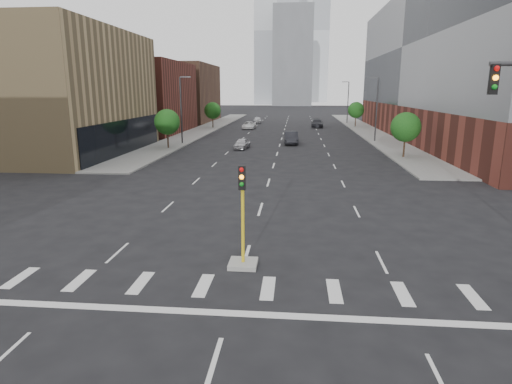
# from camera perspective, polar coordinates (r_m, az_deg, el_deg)

# --- Properties ---
(sidewalk_left_far) EXTENTS (5.00, 92.00, 0.15)m
(sidewalk_left_far) POSITION_cam_1_polar(r_m,az_deg,el_deg) (84.04, -6.56, 8.44)
(sidewalk_left_far) COLOR gray
(sidewalk_left_far) RESTS_ON ground
(sidewalk_right_far) EXTENTS (5.00, 92.00, 0.15)m
(sidewalk_right_far) POSITION_cam_1_polar(r_m,az_deg,el_deg) (83.28, 14.31, 8.07)
(sidewalk_right_far) COLOR gray
(sidewalk_right_far) RESTS_ON ground
(building_left_mid) EXTENTS (20.00, 24.00, 14.00)m
(building_left_mid) POSITION_cam_1_polar(r_m,az_deg,el_deg) (56.37, -27.02, 11.70)
(building_left_mid) COLOR tan
(building_left_mid) RESTS_ON ground
(building_left_far_a) EXTENTS (20.00, 22.00, 12.00)m
(building_left_far_a) POSITION_cam_1_polar(r_m,az_deg,el_deg) (79.68, -16.92, 11.96)
(building_left_far_a) COLOR brown
(building_left_far_a) RESTS_ON ground
(building_left_far_b) EXTENTS (20.00, 24.00, 13.00)m
(building_left_far_b) POSITION_cam_1_polar(r_m,az_deg,el_deg) (104.26, -11.51, 12.77)
(building_left_far_b) COLOR brown
(building_left_far_b) RESTS_ON ground
(building_right_main) EXTENTS (24.00, 70.00, 22.00)m
(building_right_main) POSITION_cam_1_polar(r_m,az_deg,el_deg) (73.35, 28.21, 14.81)
(building_right_main) COLOR brown
(building_right_main) RESTS_ON ground
(tower_left) EXTENTS (22.00, 22.00, 70.00)m
(tower_left) POSITION_cam_1_polar(r_m,az_deg,el_deg) (229.85, 2.91, 20.40)
(tower_left) COLOR #B2B7BC
(tower_left) RESTS_ON ground
(tower_right) EXTENTS (20.00, 20.00, 80.00)m
(tower_right) POSITION_cam_1_polar(r_m,az_deg,el_deg) (270.05, 7.38, 20.35)
(tower_right) COLOR #B2B7BC
(tower_right) RESTS_ON ground
(tower_mid) EXTENTS (18.00, 18.00, 44.00)m
(tower_mid) POSITION_cam_1_polar(r_m,az_deg,el_deg) (208.48, 4.92, 17.49)
(tower_mid) COLOR slate
(tower_mid) RESTS_ON ground
(median_traffic_signal) EXTENTS (1.20, 1.20, 4.40)m
(median_traffic_signal) POSITION_cam_1_polar(r_m,az_deg,el_deg) (18.22, -1.76, -7.05)
(median_traffic_signal) COLOR #999993
(median_traffic_signal) RESTS_ON ground
(streetlight_right_a) EXTENTS (1.60, 0.22, 9.07)m
(streetlight_right_a) POSITION_cam_1_polar(r_m,az_deg,el_deg) (64.00, 15.73, 10.91)
(streetlight_right_a) COLOR #2D2D30
(streetlight_right_a) RESTS_ON ground
(streetlight_right_b) EXTENTS (1.60, 0.22, 9.07)m
(streetlight_right_b) POSITION_cam_1_polar(r_m,az_deg,el_deg) (98.63, 12.12, 11.85)
(streetlight_right_b) COLOR #2D2D30
(streetlight_right_b) RESTS_ON ground
(streetlight_left) EXTENTS (1.60, 0.22, 9.07)m
(streetlight_left) POSITION_cam_1_polar(r_m,az_deg,el_deg) (60.05, -9.89, 11.07)
(streetlight_left) COLOR #2D2D30
(streetlight_left) RESTS_ON ground
(tree_left_near) EXTENTS (3.20, 3.20, 4.85)m
(tree_left_near) POSITION_cam_1_polar(r_m,az_deg,el_deg) (55.50, -11.77, 9.13)
(tree_left_near) COLOR #382619
(tree_left_near) RESTS_ON ground
(tree_left_far) EXTENTS (3.20, 3.20, 4.85)m
(tree_left_far) POSITION_cam_1_polar(r_m,az_deg,el_deg) (84.60, -5.81, 10.75)
(tree_left_far) COLOR #382619
(tree_left_far) RESTS_ON ground
(tree_right_near) EXTENTS (3.20, 3.20, 4.85)m
(tree_right_near) POSITION_cam_1_polar(r_m,az_deg,el_deg) (49.57, 19.34, 8.16)
(tree_right_near) COLOR #382619
(tree_right_near) RESTS_ON ground
(tree_right_far) EXTENTS (3.20, 3.20, 4.85)m
(tree_right_far) POSITION_cam_1_polar(r_m,az_deg,el_deg) (88.84, 13.19, 10.60)
(tree_right_far) COLOR #382619
(tree_right_far) RESTS_ON ground
(car_near_left) EXTENTS (2.03, 4.05, 1.32)m
(car_near_left) POSITION_cam_1_polar(r_m,az_deg,el_deg) (54.78, -1.89, 6.47)
(car_near_left) COLOR #B0AFB4
(car_near_left) RESTS_ON ground
(car_mid_right) EXTENTS (2.08, 5.31, 1.72)m
(car_mid_right) POSITION_cam_1_polar(r_m,az_deg,el_deg) (59.78, 4.70, 7.22)
(car_mid_right) COLOR black
(car_mid_right) RESTS_ON ground
(car_far_left) EXTENTS (2.32, 4.92, 1.36)m
(car_far_left) POSITION_cam_1_polar(r_m,az_deg,el_deg) (82.97, -0.95, 8.88)
(car_far_left) COLOR silver
(car_far_left) RESTS_ON ground
(car_deep_right) EXTENTS (2.42, 5.62, 1.61)m
(car_deep_right) POSITION_cam_1_polar(r_m,az_deg,el_deg) (87.14, 8.15, 9.06)
(car_deep_right) COLOR black
(car_deep_right) RESTS_ON ground
(car_distant) EXTENTS (1.99, 4.27, 1.41)m
(car_distant) POSITION_cam_1_polar(r_m,az_deg,el_deg) (97.71, 0.20, 9.60)
(car_distant) COLOR #BABBBF
(car_distant) RESTS_ON ground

